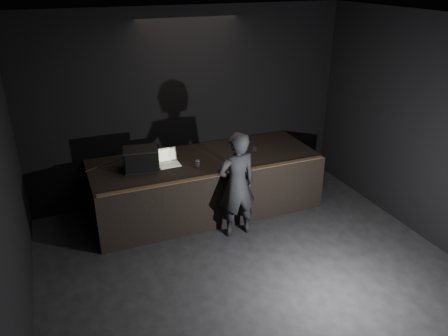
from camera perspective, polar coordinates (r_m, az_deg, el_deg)
name	(u,v)px	position (r m, az deg, el deg)	size (l,w,h in m)	color
ground	(276,303)	(6.11, 6.85, -17.13)	(7.00, 7.00, 0.00)	black
room_walls	(285,165)	(5.00, 8.00, 0.42)	(6.10, 7.10, 3.52)	black
stage_riser	(206,184)	(7.90, -2.43, -2.10)	(4.00, 1.50, 1.00)	black
riser_lip	(220,174)	(7.08, -0.54, -0.85)	(3.92, 0.10, 0.01)	brown
stage_monitor	(141,159)	(7.32, -10.75, 1.14)	(0.62, 0.50, 0.38)	black
cable	(108,163)	(7.74, -14.85, 0.62)	(0.02, 0.02, 0.92)	black
laptop	(168,160)	(7.52, -7.36, 1.02)	(0.37, 0.33, 0.25)	silver
beer_can	(198,164)	(7.30, -3.45, 0.50)	(0.06, 0.06, 0.15)	silver
plastic_cup	(255,150)	(7.95, 4.02, 2.40)	(0.08, 0.08, 0.10)	white
wii_remote	(243,168)	(7.28, 2.53, -0.06)	(0.03, 0.14, 0.03)	silver
person	(237,185)	(6.99, 1.67, -2.23)	(0.65, 0.43, 1.79)	black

